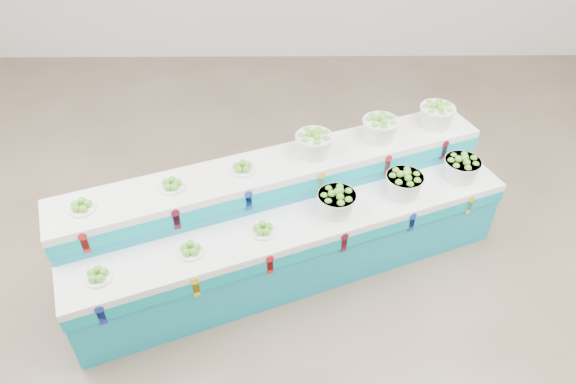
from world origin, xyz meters
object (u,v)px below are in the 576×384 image
Objects in this scene: basket_lower_left at (337,202)px; plate_upper_mid at (171,184)px; basket_upper_right at (437,114)px; display_stand at (288,222)px.

plate_upper_mid is (-1.41, -0.02, 0.22)m from basket_lower_left.
basket_lower_left is at bearing -137.51° from basket_upper_right.
plate_upper_mid is at bearing -158.42° from basket_upper_right.
display_stand is 11.84× the size of basket_lower_left.
basket_upper_right reaches higher than plate_upper_mid.
display_stand is at bearing 6.90° from plate_upper_mid.
plate_upper_mid is at bearing 165.31° from display_stand.
basket_lower_left is 1.44m from basket_upper_right.
plate_upper_mid is at bearing -179.33° from basket_lower_left.
plate_upper_mid is (-0.98, -0.12, 0.55)m from display_stand.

